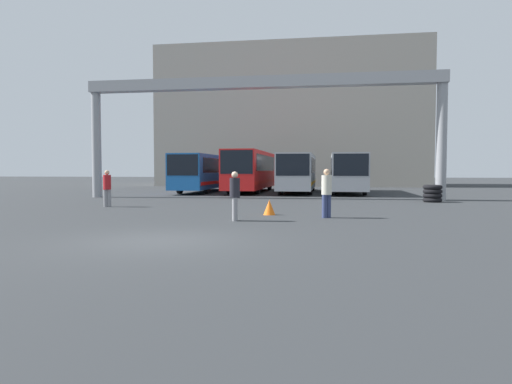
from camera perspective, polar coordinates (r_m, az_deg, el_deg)
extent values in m
plane|color=#2D3033|center=(11.90, -12.16, -6.00)|extent=(200.00, 200.00, 0.00)
cube|color=gray|center=(55.05, 4.55, 9.04)|extent=(29.90, 12.00, 15.61)
cylinder|color=gray|center=(31.85, -19.31, 5.53)|extent=(0.60, 0.60, 6.83)
cylinder|color=gray|center=(28.83, 22.18, 5.79)|extent=(0.60, 0.60, 6.83)
cube|color=gray|center=(28.86, 0.35, 13.53)|extent=(22.17, 0.80, 0.70)
cube|color=#1959A5|center=(37.71, -6.41, 2.56)|extent=(2.45, 11.72, 2.63)
cube|color=black|center=(32.12, -9.18, 3.36)|extent=(2.26, 0.06, 1.47)
cube|color=black|center=(37.72, -6.41, 3.29)|extent=(2.48, 9.96, 1.10)
cube|color=red|center=(37.73, -6.40, 1.28)|extent=(2.48, 11.14, 0.24)
cylinder|color=black|center=(34.91, -9.51, 0.64)|extent=(0.28, 1.03, 1.03)
cylinder|color=black|center=(34.29, -6.13, 0.62)|extent=(0.28, 1.03, 1.03)
cylinder|color=black|center=(41.18, -6.62, 0.98)|extent=(0.28, 1.03, 1.03)
cylinder|color=black|center=(40.66, -3.72, 0.97)|extent=(0.28, 1.03, 1.03)
cube|color=red|center=(37.12, -0.59, 2.79)|extent=(2.46, 12.21, 2.91)
cube|color=black|center=(31.14, -2.46, 3.78)|extent=(2.26, 0.06, 1.63)
cube|color=black|center=(37.13, -0.59, 3.62)|extent=(2.49, 10.38, 1.22)
cube|color=red|center=(37.13, -0.59, 1.35)|extent=(2.49, 11.60, 0.24)
cylinder|color=black|center=(34.00, -3.33, 0.55)|extent=(0.28, 0.96, 0.96)
cylinder|color=black|center=(33.60, 0.24, 0.53)|extent=(0.28, 0.96, 0.96)
cylinder|color=black|center=(40.70, -1.28, 0.92)|extent=(0.28, 0.96, 0.96)
cylinder|color=black|center=(40.37, 1.72, 0.91)|extent=(0.28, 0.96, 0.96)
cube|color=#999EA5|center=(36.14, 5.27, 2.56)|extent=(2.45, 11.11, 2.63)
cube|color=black|center=(30.61, 4.60, 3.42)|extent=(2.25, 0.06, 1.47)
cube|color=black|center=(36.14, 5.27, 3.32)|extent=(2.48, 9.45, 1.11)
cube|color=orange|center=(36.15, 5.26, 1.22)|extent=(2.48, 10.56, 0.24)
cylinder|color=black|center=(33.15, 3.07, 0.55)|extent=(0.28, 1.02, 1.02)
cylinder|color=black|center=(33.00, 6.75, 0.52)|extent=(0.28, 1.02, 1.02)
cylinder|color=black|center=(39.34, 4.01, 0.90)|extent=(0.28, 1.02, 1.02)
cylinder|color=black|center=(39.21, 7.11, 0.88)|extent=(0.28, 1.02, 1.02)
cube|color=#999EA5|center=(35.97, 11.36, 2.50)|extent=(2.46, 10.88, 2.62)
cube|color=black|center=(30.56, 11.79, 3.35)|extent=(2.27, 0.06, 1.47)
cube|color=black|center=(35.97, 11.37, 3.26)|extent=(2.49, 9.24, 1.10)
cube|color=#1966B2|center=(35.98, 11.35, 1.17)|extent=(2.49, 10.33, 0.24)
cylinder|color=black|center=(32.93, 9.69, 0.39)|extent=(0.28, 0.90, 0.90)
cylinder|color=black|center=(33.02, 13.42, 0.36)|extent=(0.28, 0.90, 0.90)
cylinder|color=black|center=(39.01, 9.58, 0.76)|extent=(0.28, 0.90, 0.90)
cylinder|color=black|center=(39.09, 12.73, 0.74)|extent=(0.28, 0.90, 0.90)
cylinder|color=gray|center=(16.21, -2.66, -2.13)|extent=(0.19, 0.19, 0.83)
cylinder|color=gray|center=(16.05, -2.66, -2.18)|extent=(0.19, 0.19, 0.83)
cylinder|color=black|center=(16.08, -2.67, 0.55)|extent=(0.36, 0.36, 0.69)
sphere|color=beige|center=(16.07, -2.67, 2.18)|extent=(0.22, 0.22, 0.22)
cylinder|color=gray|center=(23.38, -17.89, -0.73)|extent=(0.19, 0.19, 0.85)
cylinder|color=gray|center=(23.41, -18.29, -0.73)|extent=(0.19, 0.19, 0.85)
cylinder|color=#A5191E|center=(23.36, -18.12, 1.18)|extent=(0.37, 0.37, 0.71)
sphere|color=tan|center=(23.35, -18.13, 2.33)|extent=(0.23, 0.23, 0.23)
cylinder|color=navy|center=(17.39, 9.02, -1.75)|extent=(0.20, 0.20, 0.87)
cylinder|color=navy|center=(17.29, 8.57, -1.78)|extent=(0.20, 0.20, 0.87)
cylinder|color=beige|center=(17.29, 8.82, 0.88)|extent=(0.38, 0.38, 0.73)
sphere|color=tan|center=(17.29, 8.83, 2.48)|extent=(0.24, 0.24, 0.24)
cone|color=orange|center=(18.27, 1.68, -1.93)|extent=(0.48, 0.48, 0.60)
torus|color=black|center=(27.36, 21.18, -0.93)|extent=(1.04, 1.04, 0.24)
torus|color=black|center=(27.34, 21.19, -0.43)|extent=(1.04, 1.04, 0.24)
torus|color=black|center=(27.33, 21.20, 0.07)|extent=(1.04, 1.04, 0.24)
torus|color=black|center=(27.32, 21.21, 0.58)|extent=(1.04, 1.04, 0.24)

